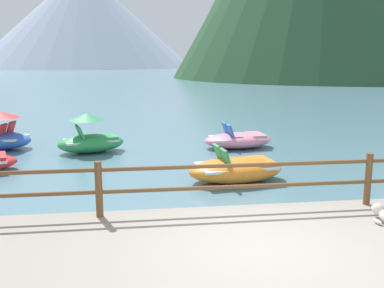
% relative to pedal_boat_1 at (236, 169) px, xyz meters
% --- Properties ---
extents(ground_plane, '(200.00, 200.00, 0.00)m').
position_rel_pedal_boat_1_xyz_m(ground_plane, '(-0.69, 35.35, -0.31)').
color(ground_plane, slate).
extents(dock_railing, '(23.92, 0.12, 0.95)m').
position_rel_pedal_boat_1_xyz_m(dock_railing, '(-0.69, -3.10, 0.67)').
color(dock_railing, brown).
rests_on(dock_railing, promenade_dock).
extents(pedal_boat_1, '(2.55, 1.65, 0.90)m').
position_rel_pedal_boat_1_xyz_m(pedal_boat_1, '(0.00, 0.00, 0.00)').
color(pedal_boat_1, orange).
rests_on(pedal_boat_1, ground).
extents(pedal_boat_2, '(2.35, 1.72, 1.27)m').
position_rel_pedal_boat_1_xyz_m(pedal_boat_2, '(-3.88, 3.89, 0.12)').
color(pedal_boat_2, green).
rests_on(pedal_boat_2, ground).
extents(pedal_boat_3, '(2.42, 1.52, 0.85)m').
position_rel_pedal_boat_1_xyz_m(pedal_boat_3, '(1.00, 3.94, -0.04)').
color(pedal_boat_3, pink).
rests_on(pedal_boat_3, ground).
extents(distant_peak, '(60.84, 60.84, 27.17)m').
position_rel_pedal_boat_1_xyz_m(distant_peak, '(-16.08, 120.12, 13.28)').
color(distant_peak, '#93A3B7').
rests_on(distant_peak, ground).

